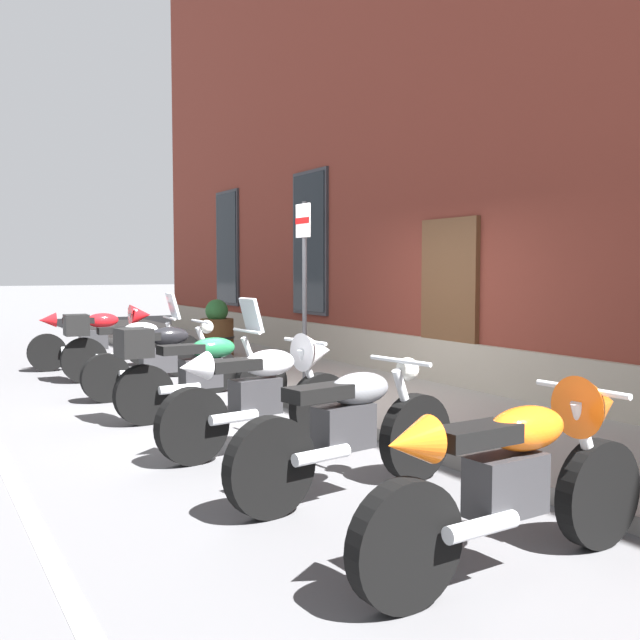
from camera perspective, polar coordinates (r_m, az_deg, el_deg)
The scene contains 12 objects.
ground_plane at distance 8.63m, azimuth -2.23°, elevation -6.97°, with size 140.00×140.00×0.00m, color #4C4C4F.
sidewalk at distance 9.21m, azimuth 4.35°, elevation -5.90°, with size 28.97×2.36×0.12m, color gray.
brick_pub_facade at distance 12.53m, azimuth 22.84°, elevation 17.15°, with size 22.97×6.81×9.13m.
motorcycle_red_sport at distance 12.64m, azimuth -16.56°, elevation -1.04°, with size 0.62×2.16×1.04m.
motorcycle_silver_touring at distance 11.20m, azimuth -14.79°, elevation -1.82°, with size 0.62×2.09×1.28m.
motorcycle_black_naked at distance 9.59m, azimuth -12.06°, elevation -3.05°, with size 0.62×2.03×0.97m.
motorcycle_green_touring at distance 8.14m, azimuth -9.63°, elevation -3.78°, with size 0.62×2.04×1.31m.
motorcycle_white_sport at distance 6.63m, azimuth -4.14°, elevation -5.32°, with size 0.64×2.01×1.05m.
motorcycle_grey_naked at distance 5.31m, azimuth 2.41°, elevation -8.55°, with size 0.65×2.04×0.97m.
motorcycle_orange_sport at distance 4.16m, azimuth 15.52°, elevation -11.13°, with size 0.62×2.11×1.04m.
parking_sign at distance 9.70m, azimuth -1.25°, elevation 4.20°, with size 0.36×0.07×2.40m.
barrel_planter at distance 12.97m, azimuth -8.01°, elevation -0.89°, with size 0.61×0.61×0.99m.
Camera 1 is at (7.55, -3.85, 1.64)m, focal length 41.21 mm.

